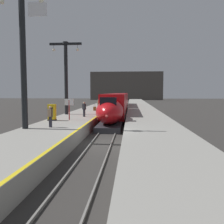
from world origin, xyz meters
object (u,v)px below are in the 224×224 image
object	(u,v)px
highspeed_train_main	(118,104)
rolling_suitcase	(95,109)
departure_info_board	(69,105)
station_column_mid	(66,71)
station_column_near	(23,45)
passenger_far_waiting	(50,115)
passenger_near_edge	(98,104)
passenger_mid_platform	(84,108)
ticket_machine_yellow	(52,113)

from	to	relation	value
highspeed_train_main	rolling_suitcase	world-z (taller)	highspeed_train_main
highspeed_train_main	departure_info_board	distance (m)	16.76
station_column_mid	departure_info_board	distance (m)	7.37
station_column_near	passenger_far_waiting	bearing A→B (deg)	24.36
passenger_near_edge	passenger_mid_platform	world-z (taller)	same
station_column_near	passenger_mid_platform	xyz separation A→B (m)	(2.75, 9.00, -5.28)
highspeed_train_main	passenger_far_waiting	distance (m)	21.78
highspeed_train_main	rolling_suitcase	size ratio (longest dim) A/B	38.44
ticket_machine_yellow	departure_info_board	distance (m)	1.85
passenger_near_edge	passenger_far_waiting	xyz separation A→B (m)	(-1.49, -17.25, 0.00)
passenger_near_edge	ticket_machine_yellow	xyz separation A→B (m)	(-2.86, -12.80, -0.25)
station_column_near	passenger_far_waiting	size ratio (longest dim) A/B	6.15
passenger_near_edge	passenger_mid_platform	xyz separation A→B (m)	(-0.41, -9.01, 0.00)
station_column_near	passenger_mid_platform	size ratio (longest dim) A/B	6.15
station_column_mid	ticket_machine_yellow	xyz separation A→B (m)	(0.35, -6.62, -4.67)
highspeed_train_main	passenger_near_edge	distance (m)	4.92
station_column_mid	departure_info_board	xyz separation A→B (m)	(1.90, -5.96, -3.90)
rolling_suitcase	ticket_machine_yellow	distance (m)	12.98
passenger_mid_platform	departure_info_board	xyz separation A→B (m)	(-0.90, -3.13, 0.52)
passenger_far_waiting	rolling_suitcase	world-z (taller)	passenger_far_waiting
highspeed_train_main	station_column_near	size ratio (longest dim) A/B	3.63
station_column_near	departure_info_board	size ratio (longest dim) A/B	4.90
station_column_mid	rolling_suitcase	bearing A→B (deg)	66.81
highspeed_train_main	station_column_mid	size ratio (longest dim) A/B	4.21
station_column_mid	passenger_far_waiting	bearing A→B (deg)	-81.16
rolling_suitcase	ticket_machine_yellow	xyz separation A→B (m)	(-2.29, -12.77, 0.44)
passenger_mid_platform	passenger_far_waiting	distance (m)	8.31
passenger_far_waiting	rolling_suitcase	size ratio (longest dim) A/B	1.72
station_column_mid	passenger_near_edge	size ratio (longest dim) A/B	5.30
passenger_near_edge	passenger_mid_platform	distance (m)	9.02
ticket_machine_yellow	departure_info_board	size ratio (longest dim) A/B	0.75
station_column_near	ticket_machine_yellow	world-z (taller)	station_column_near
station_column_near	departure_info_board	world-z (taller)	station_column_near
station_column_mid	rolling_suitcase	world-z (taller)	station_column_mid
highspeed_train_main	passenger_mid_platform	bearing A→B (deg)	-103.29
rolling_suitcase	departure_info_board	distance (m)	12.19
station_column_mid	passenger_near_edge	distance (m)	8.25
departure_info_board	ticket_machine_yellow	bearing A→B (deg)	-156.94
station_column_mid	highspeed_train_main	bearing A→B (deg)	60.20
passenger_far_waiting	departure_info_board	bearing A→B (deg)	88.01
ticket_machine_yellow	passenger_far_waiting	bearing A→B (deg)	-72.87
highspeed_train_main	passenger_far_waiting	world-z (taller)	highspeed_train_main
highspeed_train_main	ticket_machine_yellow	size ratio (longest dim) A/B	23.59
station_column_mid	passenger_mid_platform	distance (m)	5.95
station_column_near	ticket_machine_yellow	xyz separation A→B (m)	(0.30, 5.21, -5.53)
ticket_machine_yellow	departure_info_board	xyz separation A→B (m)	(1.55, 0.66, 0.77)
station_column_mid	passenger_far_waiting	distance (m)	12.04
station_column_mid	ticket_machine_yellow	size ratio (longest dim) A/B	5.60
rolling_suitcase	ticket_machine_yellow	world-z (taller)	ticket_machine_yellow
departure_info_board	highspeed_train_main	bearing A→B (deg)	76.18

